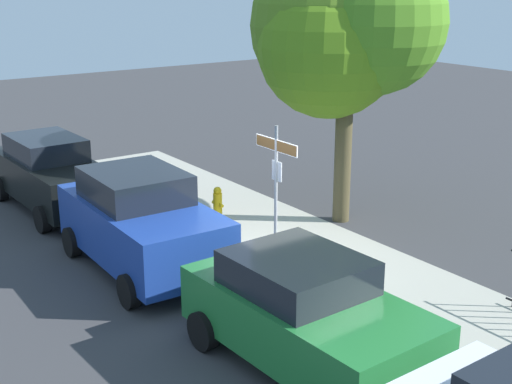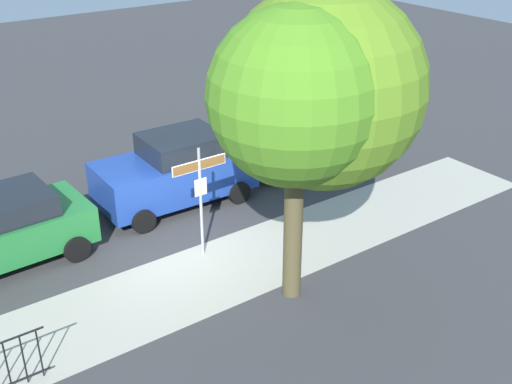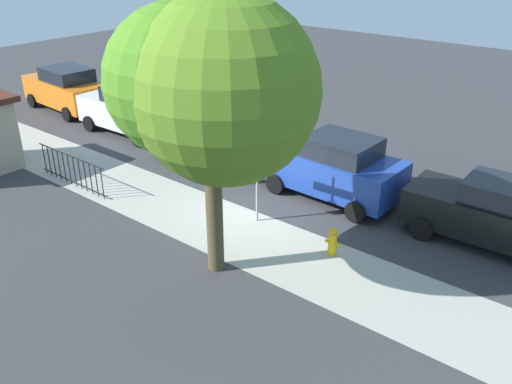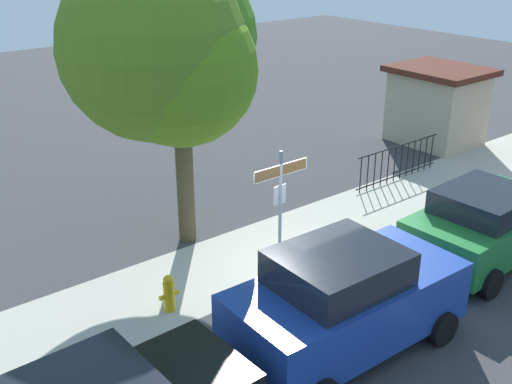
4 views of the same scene
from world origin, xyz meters
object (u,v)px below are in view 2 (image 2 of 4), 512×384
object	(u,v)px
car_black	(308,134)
car_blue	(176,170)
street_sign	(200,184)
car_green	(2,230)
shade_tree	(308,95)
fire_hydrant	(293,213)

from	to	relation	value
car_black	car_blue	world-z (taller)	car_blue
street_sign	car_black	distance (m)	6.41
street_sign	car_green	size ratio (longest dim) A/B	0.67
street_sign	car_green	world-z (taller)	street_sign
shade_tree	car_black	bearing A→B (deg)	-130.86
car_green	fire_hydrant	world-z (taller)	car_green
shade_tree	car_green	xyz separation A→B (m)	(4.88, -5.00, -3.63)
shade_tree	car_green	world-z (taller)	shade_tree
shade_tree	car_blue	distance (m)	6.38
street_sign	fire_hydrant	distance (m)	3.04
car_black	car_blue	distance (m)	4.80
car_blue	fire_hydrant	xyz separation A→B (m)	(-1.78, 2.93, -0.61)
car_blue	car_green	bearing A→B (deg)	5.34
car_black	fire_hydrant	size ratio (longest dim) A/B	5.75
shade_tree	car_black	xyz separation A→B (m)	(-4.72, -5.46, -3.59)
car_black	car_green	distance (m)	9.61
car_blue	fire_hydrant	world-z (taller)	car_blue
car_blue	car_green	distance (m)	4.81
car_black	car_green	world-z (taller)	car_black
shade_tree	car_black	size ratio (longest dim) A/B	1.47
fire_hydrant	car_black	bearing A→B (deg)	-134.66
shade_tree	car_blue	bearing A→B (deg)	-89.11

